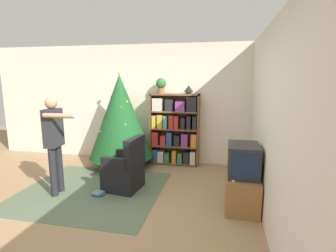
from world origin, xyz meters
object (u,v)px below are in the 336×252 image
at_px(bookshelf, 174,130).
at_px(potted_plant, 161,85).
at_px(armchair, 125,171).
at_px(christmas_tree, 121,117).
at_px(standing_person, 54,138).
at_px(table_lamp, 189,89).
at_px(television, 243,160).

height_order(bookshelf, potted_plant, potted_plant).
bearing_deg(armchair, christmas_tree, -147.73).
relative_size(christmas_tree, potted_plant, 6.13).
bearing_deg(standing_person, armchair, 108.41).
distance_m(potted_plant, table_lamp, 0.60).
xyz_separation_m(bookshelf, armchair, (-0.57, -1.48, -0.45)).
bearing_deg(table_lamp, standing_person, -134.97).
bearing_deg(standing_person, television, 89.96).
relative_size(bookshelf, standing_person, 0.97).
bearing_deg(christmas_tree, potted_plant, 26.73).
bearing_deg(bookshelf, table_lamp, 1.46).
bearing_deg(television, standing_person, -177.19).
distance_m(armchair, potted_plant, 2.07).
bearing_deg(potted_plant, standing_person, -124.44).
xyz_separation_m(armchair, standing_person, (-1.02, -0.40, 0.62)).
distance_m(christmas_tree, table_lamp, 1.54).
bearing_deg(christmas_tree, bookshelf, 19.74).
distance_m(armchair, table_lamp, 2.17).
xyz_separation_m(potted_plant, table_lamp, (0.59, 0.00, -0.09)).
bearing_deg(standing_person, potted_plant, 142.70).
xyz_separation_m(christmas_tree, armchair, (0.51, -1.10, -0.76)).
distance_m(bookshelf, table_lamp, 0.93).
bearing_deg(christmas_tree, standing_person, -108.98).
bearing_deg(television, bookshelf, 127.44).
bearing_deg(television, armchair, 172.39).
distance_m(television, armchair, 1.96).
xyz_separation_m(bookshelf, christmas_tree, (-1.07, -0.39, 0.31)).
xyz_separation_m(standing_person, table_lamp, (1.89, 1.89, 0.71)).
bearing_deg(table_lamp, bookshelf, -178.54).
relative_size(christmas_tree, table_lamp, 10.08).
bearing_deg(bookshelf, television, -52.56).
bearing_deg(christmas_tree, table_lamp, 15.99).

